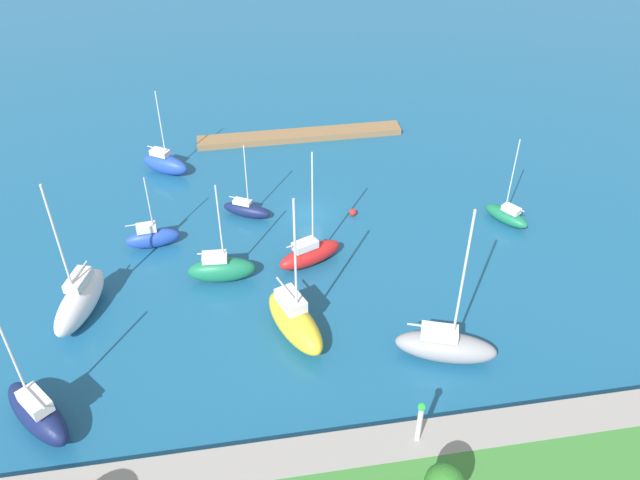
# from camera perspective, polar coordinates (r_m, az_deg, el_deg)

# --- Properties ---
(water) EXTENTS (160.00, 160.00, 0.00)m
(water) POSITION_cam_1_polar(r_m,az_deg,el_deg) (67.97, -0.87, 2.25)
(water) COLOR #19567F
(water) RESTS_ON ground
(pier_dock) EXTENTS (25.13, 2.53, 0.77)m
(pier_dock) POSITION_cam_1_polar(r_m,az_deg,el_deg) (81.59, -1.76, 9.12)
(pier_dock) COLOR olive
(pier_dock) RESTS_ON ground
(breakwater) EXTENTS (65.04, 3.01, 1.41)m
(breakwater) POSITION_cam_1_polar(r_m,az_deg,el_deg) (47.11, 4.75, -17.88)
(breakwater) COLOR gray
(breakwater) RESTS_ON ground
(harbor_beacon) EXTENTS (0.56, 0.56, 3.73)m
(harbor_beacon) POSITION_cam_1_polar(r_m,az_deg,el_deg) (45.40, 8.72, -15.21)
(harbor_beacon) COLOR silver
(harbor_beacon) RESTS_ON breakwater
(sailboat_navy_far_south) EXTENTS (6.37, 7.20, 10.84)m
(sailboat_navy_far_south) POSITION_cam_1_polar(r_m,az_deg,el_deg) (51.81, -23.44, -13.65)
(sailboat_navy_far_south) COLOR #141E4C
(sailboat_navy_far_south) RESTS_ON water
(sailboat_blue_outer_mooring) EXTENTS (5.93, 4.83, 10.05)m
(sailboat_blue_outer_mooring) POSITION_cam_1_polar(r_m,az_deg,el_deg) (76.20, -13.39, 6.53)
(sailboat_blue_outer_mooring) COLOR #2347B2
(sailboat_blue_outer_mooring) RESTS_ON water
(sailboat_green_lone_north) EXTENTS (4.18, 5.10, 9.44)m
(sailboat_green_lone_north) POSITION_cam_1_polar(r_m,az_deg,el_deg) (69.06, 15.98, 2.11)
(sailboat_green_lone_north) COLOR #19724C
(sailboat_green_lone_north) RESTS_ON water
(sailboat_white_east_end) EXTENTS (4.76, 8.21, 13.58)m
(sailboat_white_east_end) POSITION_cam_1_polar(r_m,az_deg,el_deg) (59.00, -20.23, -4.96)
(sailboat_white_east_end) COLOR white
(sailboat_white_east_end) RESTS_ON water
(sailboat_gray_inner_mooring) EXTENTS (8.40, 5.09, 14.49)m
(sailboat_gray_inner_mooring) POSITION_cam_1_polar(r_m,az_deg,el_deg) (53.15, 10.88, -9.04)
(sailboat_gray_inner_mooring) COLOR gray
(sailboat_gray_inner_mooring) RESTS_ON water
(sailboat_red_along_channel) EXTENTS (6.71, 4.32, 11.91)m
(sailboat_red_along_channel) POSITION_cam_1_polar(r_m,az_deg,el_deg) (60.96, -0.91, -1.20)
(sailboat_red_along_channel) COLOR red
(sailboat_red_along_channel) RESTS_ON water
(sailboat_yellow_west_end) EXTENTS (5.33, 8.27, 13.86)m
(sailboat_yellow_west_end) POSITION_cam_1_polar(r_m,az_deg,el_deg) (53.82, -2.22, -7.03)
(sailboat_yellow_west_end) COLOR yellow
(sailboat_yellow_west_end) RESTS_ON water
(sailboat_navy_lone_south) EXTENTS (5.24, 3.76, 8.38)m
(sailboat_navy_lone_south) POSITION_cam_1_polar(r_m,az_deg,el_deg) (67.71, -6.45, 2.68)
(sailboat_navy_lone_south) COLOR #141E4C
(sailboat_navy_lone_south) RESTS_ON water
(sailboat_blue_near_pier) EXTENTS (5.27, 2.06, 7.85)m
(sailboat_blue_near_pier) POSITION_cam_1_polar(r_m,az_deg,el_deg) (65.08, -14.43, 0.23)
(sailboat_blue_near_pier) COLOR #2347B2
(sailboat_blue_near_pier) RESTS_ON water
(sailboat_green_center_basin) EXTENTS (6.25, 2.54, 10.23)m
(sailboat_green_center_basin) POSITION_cam_1_polar(r_m,az_deg,el_deg) (59.75, -8.62, -2.50)
(sailboat_green_center_basin) COLOR #19724C
(sailboat_green_center_basin) RESTS_ON water
(mooring_buoy_red) EXTENTS (0.76, 0.76, 0.76)m
(mooring_buoy_red) POSITION_cam_1_polar(r_m,az_deg,el_deg) (67.70, 2.88, 2.43)
(mooring_buoy_red) COLOR red
(mooring_buoy_red) RESTS_ON water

